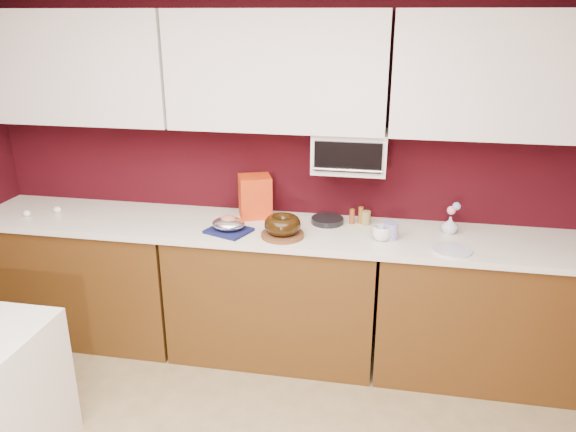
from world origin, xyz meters
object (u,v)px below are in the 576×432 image
(blue_jar, at_px, (391,231))
(foil_ham_nest, at_px, (229,224))
(coffee_mug, at_px, (382,232))
(bundt_cake, at_px, (282,224))
(pandoro_box, at_px, (255,196))
(flower_vase, at_px, (450,224))
(toaster_oven, at_px, (350,151))

(blue_jar, bearing_deg, foil_ham_nest, -175.88)
(coffee_mug, xyz_separation_m, blue_jar, (0.05, 0.03, -0.00))
(bundt_cake, relative_size, coffee_mug, 2.09)
(pandoro_box, bearing_deg, coffee_mug, -39.05)
(blue_jar, bearing_deg, flower_vase, 24.81)
(foil_ham_nest, relative_size, flower_vase, 1.73)
(foil_ham_nest, distance_m, flower_vase, 1.36)
(bundt_cake, bearing_deg, toaster_oven, 40.06)
(foil_ham_nest, bearing_deg, toaster_oven, 22.58)
(toaster_oven, xyz_separation_m, pandoro_box, (-0.61, 0.02, -0.34))
(foil_ham_nest, relative_size, blue_jar, 1.96)
(bundt_cake, height_order, foil_ham_nest, bundt_cake)
(foil_ham_nest, distance_m, pandoro_box, 0.34)
(foil_ham_nest, distance_m, coffee_mug, 0.93)
(foil_ham_nest, bearing_deg, coffee_mug, 2.48)
(bundt_cake, distance_m, flower_vase, 1.03)
(foil_ham_nest, relative_size, coffee_mug, 1.94)
(toaster_oven, height_order, flower_vase, toaster_oven)
(flower_vase, bearing_deg, blue_jar, -155.19)
(bundt_cake, bearing_deg, foil_ham_nest, 177.74)
(foil_ham_nest, relative_size, pandoro_box, 0.75)
(foil_ham_nest, bearing_deg, flower_vase, 9.95)
(bundt_cake, bearing_deg, blue_jar, 7.48)
(bundt_cake, bearing_deg, flower_vase, 13.98)
(coffee_mug, bearing_deg, foil_ham_nest, -177.52)
(toaster_oven, xyz_separation_m, coffee_mug, (0.22, -0.25, -0.42))
(coffee_mug, bearing_deg, pandoro_box, 162.05)
(toaster_oven, bearing_deg, foil_ham_nest, -157.42)
(toaster_oven, height_order, pandoro_box, toaster_oven)
(foil_ham_nest, xyz_separation_m, flower_vase, (1.34, 0.23, 0.00))
(toaster_oven, distance_m, bundt_cake, 0.62)
(blue_jar, bearing_deg, toaster_oven, 141.05)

